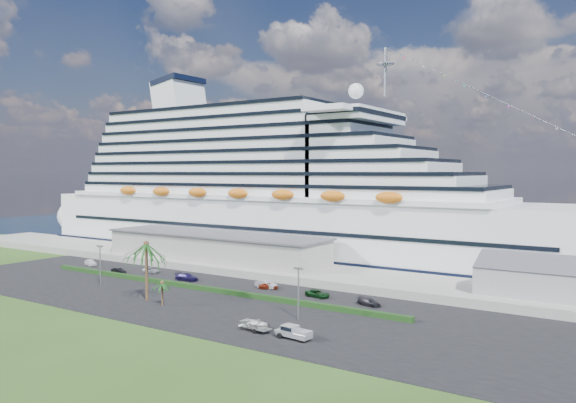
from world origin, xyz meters
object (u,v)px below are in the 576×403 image
Objects in this scene: parked_car_3 at (187,277)px; boat_trailer at (256,324)px; cruise_ship at (280,196)px; pickup_truck at (293,332)px.

boat_trailer is (35.30, -22.72, 0.37)m from parked_car_3.
parked_car_3 is (4.67, -42.42, -15.79)m from cruise_ship.
boat_trailer is (-6.50, 0.04, 0.14)m from pickup_truck.
cruise_ship is at bearing 125.49° from pickup_truck.
parked_car_3 is 47.60m from pickup_truck.
parked_car_3 is 0.87× the size of boat_trailer.
boat_trailer is (39.98, -65.14, -15.42)m from cruise_ship.
cruise_ship is 45.51m from parked_car_3.
cruise_ship is 77.97m from boat_trailer.
boat_trailer is at bearing -126.78° from parked_car_3.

